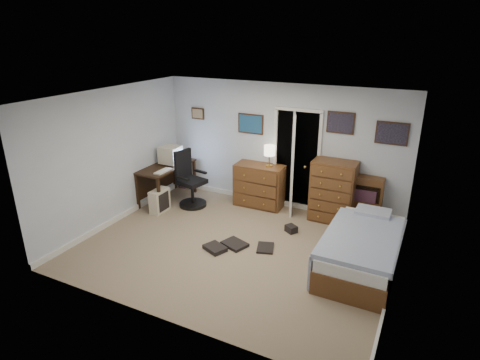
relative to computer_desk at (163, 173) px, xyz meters
name	(u,v)px	position (x,y,z in m)	size (l,w,h in m)	color
floor	(235,248)	(2.29, -1.15, -0.61)	(5.00, 4.00, 0.02)	gray
computer_desk	(163,173)	(0.00, 0.00, 0.00)	(0.64, 1.36, 0.78)	#311D10
crt_monitor	(171,155)	(0.12, 0.15, 0.37)	(0.41, 0.38, 0.37)	beige
keyboard	(163,171)	(0.27, -0.35, 0.19)	(0.16, 0.42, 0.02)	beige
pc_tower	(160,201)	(0.30, -0.55, -0.37)	(0.22, 0.44, 0.47)	beige
office_chair	(190,185)	(0.66, 0.00, -0.15)	(0.66, 0.66, 1.16)	black
media_stack	(183,171)	(-0.03, 0.77, -0.19)	(0.16, 0.16, 0.82)	maroon
low_dresser	(260,185)	(1.95, 0.63, -0.16)	(0.99, 0.50, 0.88)	brown
table_lamp	(270,151)	(2.15, 0.63, 0.59)	(0.23, 0.23, 0.43)	gold
doorway	(301,157)	(2.64, 1.12, 0.40)	(0.96, 1.12, 2.05)	black
tall_dresser	(333,191)	(3.47, 0.60, -0.01)	(0.80, 0.47, 1.18)	brown
headboard_bookcase	(353,197)	(3.83, 0.71, -0.11)	(1.04, 0.29, 0.93)	brown
bed	(361,249)	(4.28, -0.83, -0.29)	(1.09, 2.01, 0.66)	brown
wall_posters	(309,125)	(2.86, 0.83, 1.15)	(4.38, 0.04, 0.60)	#331E11
floor_clutter	(245,243)	(2.40, -1.00, -0.57)	(1.26, 1.48, 0.13)	black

